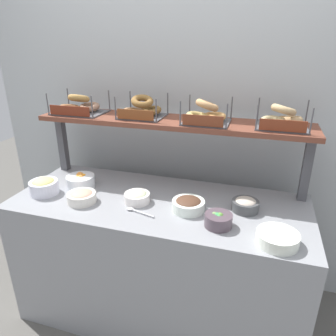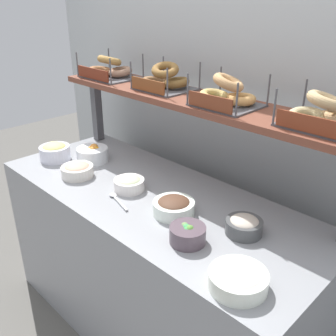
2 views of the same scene
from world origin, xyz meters
name	(u,v)px [view 1 (image 1 of 2)]	position (x,y,z in m)	size (l,w,h in m)	color
ground_plane	(160,309)	(0.00, 0.00, 0.00)	(8.00, 8.00, 0.00)	#595651
back_wall	(183,122)	(0.00, 0.55, 1.20)	(2.94, 0.06, 2.40)	#ADB2B4
deli_counter	(159,259)	(0.00, 0.00, 0.42)	(1.74, 0.70, 0.85)	gray
shelf_riser_left	(63,143)	(-0.81, 0.27, 1.05)	(0.05, 0.05, 0.40)	#4C4C51
shelf_riser_right	(307,169)	(0.81, 0.27, 1.05)	(0.05, 0.05, 0.40)	#4C4C51
upper_shelf	(172,122)	(0.00, 0.27, 1.26)	(1.70, 0.32, 0.03)	brown
bowl_lox_spread	(82,197)	(-0.43, -0.14, 0.89)	(0.17, 0.17, 0.07)	silver
bowl_tuna_salad	(245,204)	(0.50, 0.04, 0.89)	(0.15, 0.15, 0.07)	#464749
bowl_chocolate_spread	(188,204)	(0.19, -0.05, 0.89)	(0.18, 0.18, 0.07)	white
bowl_scallion_spread	(137,197)	(-0.12, -0.05, 0.88)	(0.15, 0.15, 0.07)	white
bowl_fruit_salad	(81,181)	(-0.54, 0.03, 0.89)	(0.18, 0.18, 0.09)	white
bowl_egg_salad	(44,186)	(-0.71, -0.11, 0.90)	(0.17, 0.17, 0.10)	white
bowl_cream_cheese	(278,237)	(0.66, -0.23, 0.89)	(0.20, 0.20, 0.07)	white
bowl_veggie_mix	(218,220)	(0.38, -0.16, 0.89)	(0.14, 0.14, 0.08)	#53444E
serving_spoon_near_plate	(136,211)	(-0.08, -0.16, 0.86)	(0.18, 0.06, 0.01)	#B7B7BC
bagel_basket_everything	(79,106)	(-0.64, 0.26, 1.33)	(0.33, 0.26, 0.14)	#4C4C51
bagel_basket_cinnamon_raisin	(142,110)	(-0.20, 0.28, 1.33)	(0.28, 0.26, 0.14)	#4C4C51
bagel_basket_sesame	(206,115)	(0.22, 0.25, 1.33)	(0.28, 0.26, 0.15)	#4C4C51
bagel_basket_plain	(282,119)	(0.64, 0.27, 1.33)	(0.28, 0.26, 0.14)	#4C4C51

